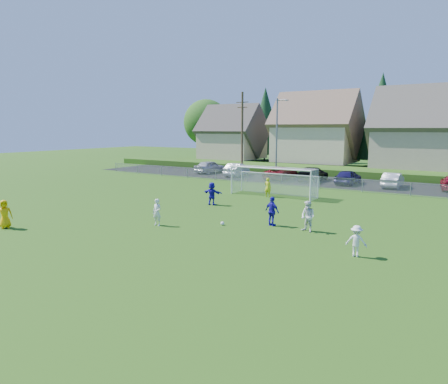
# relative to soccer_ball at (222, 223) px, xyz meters

# --- Properties ---
(ground) EXTENTS (160.00, 160.00, 0.00)m
(ground) POSITION_rel_soccer_ball_xyz_m (-1.99, -4.69, -0.11)
(ground) COLOR #193D0C
(ground) RESTS_ON ground
(asphalt_lot) EXTENTS (60.00, 60.00, 0.00)m
(asphalt_lot) POSITION_rel_soccer_ball_xyz_m (-1.99, 22.81, -0.10)
(asphalt_lot) COLOR black
(asphalt_lot) RESTS_ON ground
(grass_embankment) EXTENTS (70.00, 6.00, 0.80)m
(grass_embankment) POSITION_rel_soccer_ball_xyz_m (-1.99, 30.31, 0.29)
(grass_embankment) COLOR #1E420F
(grass_embankment) RESTS_ON ground
(soccer_ball) EXTENTS (0.22, 0.22, 0.22)m
(soccer_ball) POSITION_rel_soccer_ball_xyz_m (0.00, 0.00, 0.00)
(soccer_ball) COLOR white
(soccer_ball) RESTS_ON ground
(referee) EXTENTS (0.84, 0.97, 1.67)m
(referee) POSITION_rel_soccer_ball_xyz_m (-10.28, -7.38, 0.72)
(referee) COLOR #FCB305
(referee) RESTS_ON ground
(player_white_a) EXTENTS (0.60, 0.40, 1.61)m
(player_white_a) POSITION_rel_soccer_ball_xyz_m (-3.24, -2.16, 0.70)
(player_white_a) COLOR white
(player_white_a) RESTS_ON ground
(player_white_b) EXTENTS (1.03, 0.92, 1.75)m
(player_white_b) POSITION_rel_soccer_ball_xyz_m (4.87, 1.26, 0.77)
(player_white_b) COLOR white
(player_white_b) RESTS_ON ground
(player_white_c) EXTENTS (0.98, 0.62, 1.44)m
(player_white_c) POSITION_rel_soccer_ball_xyz_m (8.30, -1.74, 0.61)
(player_white_c) COLOR white
(player_white_c) RESTS_ON ground
(player_blue_a) EXTENTS (1.11, 0.73, 1.76)m
(player_blue_a) POSITION_rel_soccer_ball_xyz_m (2.58, 1.45, 0.77)
(player_blue_a) COLOR #1E12AA
(player_blue_a) RESTS_ON ground
(player_blue_b) EXTENTS (1.62, 0.53, 1.74)m
(player_blue_b) POSITION_rel_soccer_ball_xyz_m (-4.13, 4.97, 0.76)
(player_blue_b) COLOR #1E12AA
(player_blue_b) RESTS_ON ground
(goalkeeper) EXTENTS (0.61, 0.41, 1.64)m
(goalkeeper) POSITION_rel_soccer_ball_xyz_m (-2.13, 10.43, 0.71)
(goalkeeper) COLOR yellow
(goalkeeper) RESTS_ON ground
(car_a) EXTENTS (2.36, 4.94, 1.63)m
(car_a) POSITION_rel_soccer_ball_xyz_m (-16.63, 22.91, 0.70)
(car_a) COLOR #A8AAAF
(car_a) RESTS_ON ground
(car_b) EXTENTS (2.27, 4.88, 1.55)m
(car_b) POSITION_rel_soccer_ball_xyz_m (-12.03, 22.00, 0.66)
(car_b) COLOR silver
(car_b) RESTS_ON ground
(car_c) EXTENTS (2.58, 5.39, 1.48)m
(car_c) POSITION_rel_soccer_ball_xyz_m (-6.03, 21.76, 0.63)
(car_c) COLOR #620B10
(car_c) RESTS_ON ground
(car_d) EXTENTS (2.22, 5.34, 1.54)m
(car_d) POSITION_rel_soccer_ball_xyz_m (-2.63, 22.55, 0.66)
(car_d) COLOR black
(car_d) RESTS_ON ground
(car_e) EXTENTS (1.98, 4.52, 1.51)m
(car_e) POSITION_rel_soccer_ball_xyz_m (1.44, 21.92, 0.65)
(car_e) COLOR #171345
(car_e) RESTS_ON ground
(car_f) EXTENTS (1.57, 4.40, 1.45)m
(car_f) POSITION_rel_soccer_ball_xyz_m (5.75, 22.08, 0.61)
(car_f) COLOR silver
(car_f) RESTS_ON ground
(soccer_goal) EXTENTS (7.42, 1.90, 2.50)m
(soccer_goal) POSITION_rel_soccer_ball_xyz_m (-1.99, 11.36, 1.52)
(soccer_goal) COLOR white
(soccer_goal) RESTS_ON ground
(chainlink_fence) EXTENTS (52.06, 0.06, 1.20)m
(chainlink_fence) POSITION_rel_soccer_ball_xyz_m (-1.99, 17.31, 0.52)
(chainlink_fence) COLOR gray
(chainlink_fence) RESTS_ON ground
(streetlight) EXTENTS (1.38, 0.18, 9.00)m
(streetlight) POSITION_rel_soccer_ball_xyz_m (-6.43, 21.31, 4.73)
(streetlight) COLOR slate
(streetlight) RESTS_ON ground
(utility_pole) EXTENTS (1.60, 0.26, 10.00)m
(utility_pole) POSITION_rel_soccer_ball_xyz_m (-11.49, 22.31, 5.04)
(utility_pole) COLOR #473321
(utility_pole) RESTS_ON ground
(houses_row) EXTENTS (53.90, 11.45, 13.27)m
(houses_row) POSITION_rel_soccer_ball_xyz_m (-0.01, 37.77, 7.22)
(houses_row) COLOR tan
(houses_row) RESTS_ON ground
(tree_row) EXTENTS (65.98, 12.36, 13.80)m
(tree_row) POSITION_rel_soccer_ball_xyz_m (-0.94, 44.04, 6.80)
(tree_row) COLOR #382616
(tree_row) RESTS_ON ground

